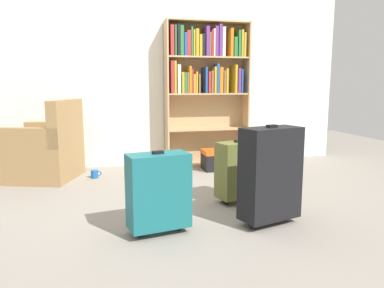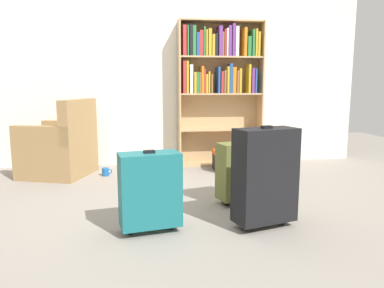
{
  "view_description": "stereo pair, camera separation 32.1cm",
  "coord_description": "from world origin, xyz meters",
  "px_view_note": "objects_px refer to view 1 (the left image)",
  "views": [
    {
      "loc": [
        -0.65,
        -3.02,
        1.06
      ],
      "look_at": [
        0.09,
        0.07,
        0.55
      ],
      "focal_mm": 34.42,
      "sensor_mm": 36.0,
      "label": 1
    },
    {
      "loc": [
        -0.33,
        -3.08,
        1.06
      ],
      "look_at": [
        0.09,
        0.07,
        0.55
      ],
      "focal_mm": 34.42,
      "sensor_mm": 36.0,
      "label": 2
    }
  ],
  "objects_px": {
    "mug": "(95,174)",
    "suitcase_olive": "(238,170)",
    "storage_box": "(217,159)",
    "suitcase_teal": "(158,191)",
    "suitcase_black": "(270,173)",
    "bookshelf": "(205,78)",
    "armchair": "(46,151)"
  },
  "relations": [
    {
      "from": "armchair",
      "to": "suitcase_olive",
      "type": "bearing_deg",
      "value": -35.62
    },
    {
      "from": "mug",
      "to": "armchair",
      "type": "bearing_deg",
      "value": 169.24
    },
    {
      "from": "storage_box",
      "to": "suitcase_black",
      "type": "distance_m",
      "value": 1.89
    },
    {
      "from": "suitcase_teal",
      "to": "suitcase_black",
      "type": "bearing_deg",
      "value": -1.37
    },
    {
      "from": "bookshelf",
      "to": "mug",
      "type": "distance_m",
      "value": 1.87
    },
    {
      "from": "storage_box",
      "to": "suitcase_olive",
      "type": "relative_size",
      "value": 0.63
    },
    {
      "from": "mug",
      "to": "suitcase_olive",
      "type": "xyz_separation_m",
      "value": [
        1.3,
        -1.2,
        0.25
      ]
    },
    {
      "from": "suitcase_olive",
      "to": "suitcase_black",
      "type": "height_order",
      "value": "suitcase_black"
    },
    {
      "from": "bookshelf",
      "to": "suitcase_teal",
      "type": "xyz_separation_m",
      "value": [
        -0.95,
        -2.21,
        -0.84
      ]
    },
    {
      "from": "suitcase_teal",
      "to": "suitcase_olive",
      "type": "xyz_separation_m",
      "value": [
        0.81,
        0.55,
        -0.02
      ]
    },
    {
      "from": "armchair",
      "to": "suitcase_olive",
      "type": "height_order",
      "value": "armchair"
    },
    {
      "from": "bookshelf",
      "to": "suitcase_olive",
      "type": "relative_size",
      "value": 3.25
    },
    {
      "from": "armchair",
      "to": "suitcase_olive",
      "type": "relative_size",
      "value": 1.57
    },
    {
      "from": "armchair",
      "to": "bookshelf",
      "type": "bearing_deg",
      "value": 10.27
    },
    {
      "from": "storage_box",
      "to": "suitcase_olive",
      "type": "bearing_deg",
      "value": -98.99
    },
    {
      "from": "suitcase_olive",
      "to": "suitcase_black",
      "type": "xyz_separation_m",
      "value": [
        0.04,
        -0.57,
        0.1
      ]
    },
    {
      "from": "mug",
      "to": "suitcase_teal",
      "type": "bearing_deg",
      "value": -74.44
    },
    {
      "from": "bookshelf",
      "to": "armchair",
      "type": "height_order",
      "value": "bookshelf"
    },
    {
      "from": "bookshelf",
      "to": "mug",
      "type": "relative_size",
      "value": 15.59
    },
    {
      "from": "bookshelf",
      "to": "storage_box",
      "type": "height_order",
      "value": "bookshelf"
    },
    {
      "from": "suitcase_black",
      "to": "bookshelf",
      "type": "bearing_deg",
      "value": 87.51
    },
    {
      "from": "armchair",
      "to": "suitcase_black",
      "type": "height_order",
      "value": "armchair"
    },
    {
      "from": "bookshelf",
      "to": "armchair",
      "type": "relative_size",
      "value": 2.08
    },
    {
      "from": "mug",
      "to": "storage_box",
      "type": "relative_size",
      "value": 0.33
    },
    {
      "from": "bookshelf",
      "to": "suitcase_teal",
      "type": "distance_m",
      "value": 2.54
    },
    {
      "from": "mug",
      "to": "suitcase_black",
      "type": "bearing_deg",
      "value": -52.95
    },
    {
      "from": "mug",
      "to": "suitcase_teal",
      "type": "distance_m",
      "value": 1.84
    },
    {
      "from": "bookshelf",
      "to": "suitcase_black",
      "type": "relative_size",
      "value": 2.43
    },
    {
      "from": "suitcase_olive",
      "to": "storage_box",
      "type": "bearing_deg",
      "value": 81.01
    },
    {
      "from": "suitcase_teal",
      "to": "suitcase_olive",
      "type": "relative_size",
      "value": 1.05
    },
    {
      "from": "bookshelf",
      "to": "suitcase_olive",
      "type": "height_order",
      "value": "bookshelf"
    },
    {
      "from": "armchair",
      "to": "mug",
      "type": "bearing_deg",
      "value": -10.76
    }
  ]
}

